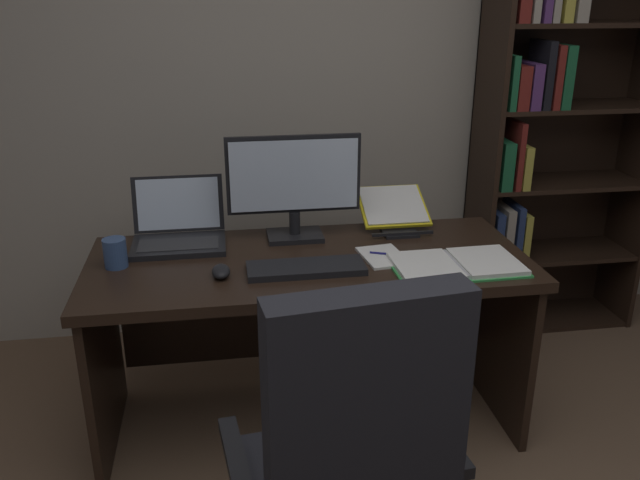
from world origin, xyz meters
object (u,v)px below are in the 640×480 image
Objects in this scene: coffee_mug at (115,253)px; bookshelf at (550,102)px; monitor at (294,186)px; open_binder at (456,265)px; computer_mouse at (221,271)px; pen at (388,254)px; desk at (307,297)px; notepad at (383,256)px; reading_stand_with_book at (394,210)px; laptop at (179,231)px; keyboard at (306,268)px.

bookshelf is at bearing 19.04° from coffee_mug.
monitor is 0.70m from open_binder.
computer_mouse is 0.40m from coffee_mug.
bookshelf is 16.34× the size of pen.
desk is 3.47× the size of open_binder.
pen is (-0.22, 0.13, 0.00)m from open_binder.
bookshelf is 2.11m from coffee_mug.
computer_mouse is 0.61m from notepad.
reading_stand_with_book is at bearing 69.06° from notepad.
computer_mouse is at bearing -172.40° from notepad.
bookshelf is 1.29m from pen.
notepad is at bearing -143.06° from bookshelf.
monitor is at bearing 142.74° from open_binder.
monitor reaches higher than laptop.
bookshelf reaches higher than reading_stand_with_book.
keyboard reaches higher than pen.
monitor is 3.78× the size of pen.
computer_mouse is at bearing -149.22° from desk.
reading_stand_with_book reaches higher than computer_mouse.
monitor is 5.09× the size of computer_mouse.
keyboard is 3.92× the size of coffee_mug.
pen is (0.30, -0.11, 0.21)m from desk.
coffee_mug is at bearing 167.69° from keyboard.
open_binder is 0.27m from notepad.
bookshelf reaches higher than computer_mouse.
coffee_mug is at bearing 176.09° from notepad.
open_binder is (0.84, -0.05, -0.01)m from computer_mouse.
desk is at bearing 3.90° from coffee_mug.
desk is 11.71× the size of pen.
keyboard is 0.89× the size of open_binder.
reading_stand_with_book is at bearing 4.49° from laptop.
monitor is 1.48× the size of laptop.
laptop is (-0.46, 0.00, -0.16)m from monitor.
reading_stand_with_book is 0.63× the size of open_binder.
monitor is 1.77× the size of reading_stand_with_book.
desk is 5.48× the size of reading_stand_with_book.
monitor reaches higher than coffee_mug.
desk is 0.44m from computer_mouse.
laptop is 0.38m from computer_mouse.
desk is at bearing 158.86° from pen.
coffee_mug reaches higher than desk.
reading_stand_with_book is 1.43× the size of notepad.
reading_stand_with_book is 2.14× the size of pen.
laptop is at bearing 114.54° from computer_mouse.
pen is at bearing 14.00° from keyboard.
pen is at bearing -39.12° from monitor.
keyboard is 4.04× the size of computer_mouse.
coffee_mug is at bearing 176.17° from pen.
reading_stand_with_book reaches higher than open_binder.
monitor is (-1.29, -0.48, -0.22)m from bookshelf.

